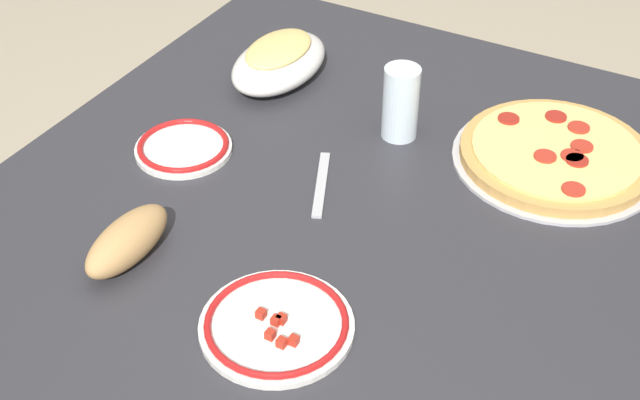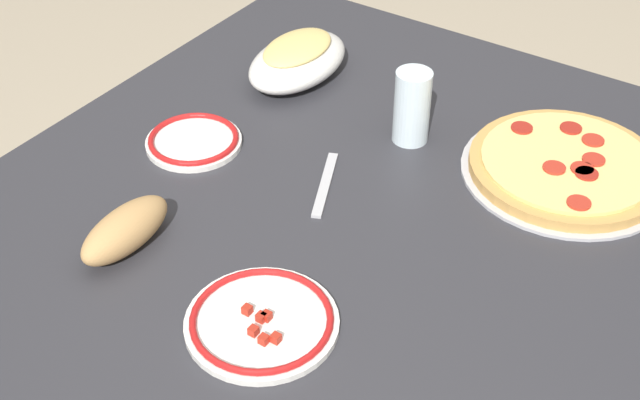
{
  "view_description": "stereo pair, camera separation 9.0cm",
  "coord_description": "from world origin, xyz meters",
  "px_view_note": "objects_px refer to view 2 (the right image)",
  "views": [
    {
      "loc": [
        0.93,
        0.51,
        1.6
      ],
      "look_at": [
        0.0,
        0.0,
        0.76
      ],
      "focal_mm": 49.33,
      "sensor_mm": 36.0,
      "label": 1
    },
    {
      "loc": [
        0.88,
        0.59,
        1.6
      ],
      "look_at": [
        0.0,
        0.0,
        0.76
      ],
      "focal_mm": 49.33,
      "sensor_mm": 36.0,
      "label": 2
    }
  ],
  "objects_px": {
    "dining_table": "(320,264)",
    "pepperoni_pizza": "(566,167)",
    "bread_loaf": "(125,230)",
    "side_plate_near": "(262,321)",
    "side_plate_far": "(194,141)",
    "baked_pasta_dish": "(298,59)",
    "water_glass": "(412,107)"
  },
  "relations": [
    {
      "from": "dining_table",
      "to": "baked_pasta_dish",
      "type": "bearing_deg",
      "value": -140.37
    },
    {
      "from": "water_glass",
      "to": "side_plate_far",
      "type": "height_order",
      "value": "water_glass"
    },
    {
      "from": "water_glass",
      "to": "side_plate_near",
      "type": "height_order",
      "value": "water_glass"
    },
    {
      "from": "pepperoni_pizza",
      "to": "water_glass",
      "type": "distance_m",
      "value": 0.27
    },
    {
      "from": "side_plate_far",
      "to": "water_glass",
      "type": "bearing_deg",
      "value": 126.62
    },
    {
      "from": "baked_pasta_dish",
      "to": "water_glass",
      "type": "xyz_separation_m",
      "value": [
        0.06,
        0.28,
        0.03
      ]
    },
    {
      "from": "dining_table",
      "to": "side_plate_far",
      "type": "xyz_separation_m",
      "value": [
        -0.04,
        -0.29,
        0.11
      ]
    },
    {
      "from": "pepperoni_pizza",
      "to": "baked_pasta_dish",
      "type": "bearing_deg",
      "value": -90.91
    },
    {
      "from": "dining_table",
      "to": "pepperoni_pizza",
      "type": "xyz_separation_m",
      "value": [
        -0.31,
        0.28,
        0.12
      ]
    },
    {
      "from": "dining_table",
      "to": "side_plate_far",
      "type": "relative_size",
      "value": 7.92
    },
    {
      "from": "side_plate_near",
      "to": "bread_loaf",
      "type": "relative_size",
      "value": 1.26
    },
    {
      "from": "water_glass",
      "to": "side_plate_near",
      "type": "distance_m",
      "value": 0.51
    },
    {
      "from": "water_glass",
      "to": "side_plate_far",
      "type": "relative_size",
      "value": 0.8
    },
    {
      "from": "water_glass",
      "to": "bread_loaf",
      "type": "height_order",
      "value": "water_glass"
    },
    {
      "from": "bread_loaf",
      "to": "pepperoni_pizza",
      "type": "bearing_deg",
      "value": 138.32
    },
    {
      "from": "pepperoni_pizza",
      "to": "side_plate_far",
      "type": "height_order",
      "value": "pepperoni_pizza"
    },
    {
      "from": "pepperoni_pizza",
      "to": "baked_pasta_dish",
      "type": "xyz_separation_m",
      "value": [
        -0.01,
        -0.55,
        0.03
      ]
    },
    {
      "from": "side_plate_near",
      "to": "bread_loaf",
      "type": "distance_m",
      "value": 0.27
    },
    {
      "from": "dining_table",
      "to": "bread_loaf",
      "type": "height_order",
      "value": "bread_loaf"
    },
    {
      "from": "baked_pasta_dish",
      "to": "bread_loaf",
      "type": "height_order",
      "value": "baked_pasta_dish"
    },
    {
      "from": "dining_table",
      "to": "pepperoni_pizza",
      "type": "relative_size",
      "value": 3.84
    },
    {
      "from": "side_plate_near",
      "to": "side_plate_far",
      "type": "distance_m",
      "value": 0.45
    },
    {
      "from": "side_plate_far",
      "to": "bread_loaf",
      "type": "distance_m",
      "value": 0.27
    },
    {
      "from": "baked_pasta_dish",
      "to": "side_plate_far",
      "type": "distance_m",
      "value": 0.29
    },
    {
      "from": "baked_pasta_dish",
      "to": "side_plate_near",
      "type": "relative_size",
      "value": 1.14
    },
    {
      "from": "side_plate_near",
      "to": "side_plate_far",
      "type": "height_order",
      "value": "side_plate_near"
    },
    {
      "from": "water_glass",
      "to": "side_plate_far",
      "type": "bearing_deg",
      "value": -53.38
    },
    {
      "from": "water_glass",
      "to": "side_plate_near",
      "type": "relative_size",
      "value": 0.63
    },
    {
      "from": "dining_table",
      "to": "side_plate_far",
      "type": "bearing_deg",
      "value": -97.34
    },
    {
      "from": "side_plate_near",
      "to": "bread_loaf",
      "type": "height_order",
      "value": "bread_loaf"
    },
    {
      "from": "baked_pasta_dish",
      "to": "side_plate_far",
      "type": "bearing_deg",
      "value": -3.9
    },
    {
      "from": "pepperoni_pizza",
      "to": "side_plate_near",
      "type": "bearing_deg",
      "value": -20.96
    }
  ]
}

